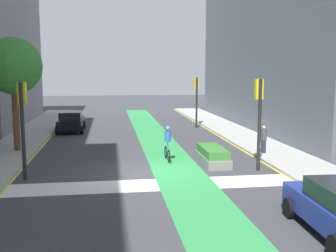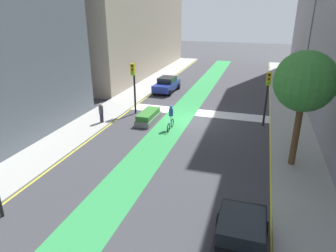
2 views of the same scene
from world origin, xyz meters
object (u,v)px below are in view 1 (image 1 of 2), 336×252
object	(u,v)px
car_black_left_far	(71,121)
pedestrian_sidewalk_right_a	(264,139)
traffic_signal_far_right	(196,92)
median_planter	(213,156)
traffic_signal_near_left	(22,112)
traffic_signal_near_right	(259,107)
street_tree_near	(13,67)
cyclist_in_lane	(168,143)

from	to	relation	value
car_black_left_far	pedestrian_sidewalk_right_a	distance (m)	15.66
traffic_signal_far_right	median_planter	world-z (taller)	traffic_signal_far_right
traffic_signal_near_left	traffic_signal_near_right	bearing A→B (deg)	0.96
car_black_left_far	traffic_signal_far_right	bearing A→B (deg)	4.52
pedestrian_sidewalk_right_a	median_planter	size ratio (longest dim) A/B	0.51
car_black_left_far	street_tree_near	bearing A→B (deg)	-106.25
traffic_signal_near_right	traffic_signal_near_left	distance (m)	10.59
traffic_signal_near_right	street_tree_near	world-z (taller)	street_tree_near
traffic_signal_far_right	median_planter	bearing A→B (deg)	-98.57
street_tree_near	pedestrian_sidewalk_right_a	bearing A→B (deg)	-11.56
street_tree_near	median_planter	distance (m)	12.17
car_black_left_far	median_planter	xyz separation A→B (m)	(8.13, -12.25, -0.40)
cyclist_in_lane	median_planter	size ratio (longest dim) A/B	0.61
cyclist_in_lane	car_black_left_far	bearing A→B (deg)	117.91
traffic_signal_near_right	car_black_left_far	size ratio (longest dim) A/B	1.02
traffic_signal_far_right	cyclist_in_lane	xyz separation A→B (m)	(-4.13, -12.06, -1.95)
pedestrian_sidewalk_right_a	median_planter	distance (m)	3.67
traffic_signal_near_right	car_black_left_far	bearing A→B (deg)	125.78
pedestrian_sidewalk_right_a	traffic_signal_far_right	bearing A→B (deg)	96.58
traffic_signal_near_left	traffic_signal_far_right	xyz separation A→B (m)	(10.76, 14.74, -0.02)
car_black_left_far	street_tree_near	xyz separation A→B (m)	(-2.30, -7.90, 4.11)
traffic_signal_near_right	cyclist_in_lane	size ratio (longest dim) A/B	2.32
traffic_signal_far_right	cyclist_in_lane	world-z (taller)	traffic_signal_far_right
traffic_signal_far_right	street_tree_near	size ratio (longest dim) A/B	0.65
traffic_signal_far_right	car_black_left_far	distance (m)	10.35
traffic_signal_near_right	pedestrian_sidewalk_right_a	distance (m)	4.00
car_black_left_far	cyclist_in_lane	world-z (taller)	cyclist_in_lane
median_planter	traffic_signal_near_right	bearing A→B (deg)	-40.31
pedestrian_sidewalk_right_a	cyclist_in_lane	bearing A→B (deg)	-174.27
pedestrian_sidewalk_right_a	median_planter	xyz separation A→B (m)	(-3.29, -1.54, -0.52)
traffic_signal_near_left	cyclist_in_lane	distance (m)	7.42
car_black_left_far	cyclist_in_lane	distance (m)	12.74
traffic_signal_near_right	traffic_signal_far_right	xyz separation A→B (m)	(0.17, 14.57, -0.10)
street_tree_near	median_planter	size ratio (longest dim) A/B	2.12
car_black_left_far	traffic_signal_near_left	bearing A→B (deg)	-92.72
traffic_signal_far_right	cyclist_in_lane	size ratio (longest dim) A/B	2.24
traffic_signal_near_right	pedestrian_sidewalk_right_a	xyz separation A→B (m)	(1.50, 3.06, -2.10)
traffic_signal_far_right	pedestrian_sidewalk_right_a	world-z (taller)	traffic_signal_far_right
cyclist_in_lane	median_planter	distance (m)	2.45
traffic_signal_near_left	median_planter	xyz separation A→B (m)	(8.79, 1.70, -2.54)
traffic_signal_near_right	median_planter	bearing A→B (deg)	139.69
traffic_signal_near_right	street_tree_near	bearing A→B (deg)	154.36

